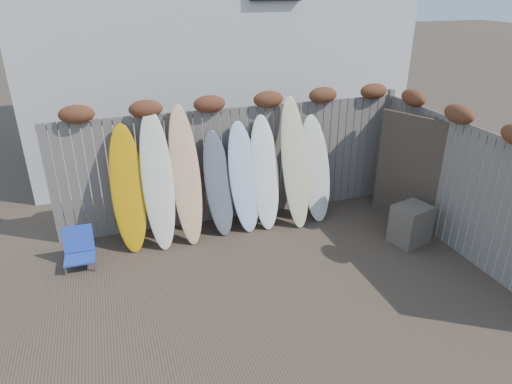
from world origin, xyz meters
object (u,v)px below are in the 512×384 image
object	(u,v)px
wooden_crate	(411,224)
surfboard_0	(128,189)
beach_chair	(79,248)
lattice_panel	(410,171)

from	to	relation	value
wooden_crate	surfboard_0	size ratio (longest dim) A/B	0.32
wooden_crate	surfboard_0	bearing A→B (deg)	162.35
beach_chair	wooden_crate	distance (m)	5.17
beach_chair	surfboard_0	world-z (taller)	surfboard_0
wooden_crate	lattice_panel	size ratio (longest dim) A/B	0.34
wooden_crate	surfboard_0	distance (m)	4.52
beach_chair	lattice_panel	world-z (taller)	lattice_panel
wooden_crate	lattice_panel	world-z (taller)	lattice_panel
beach_chair	surfboard_0	bearing A→B (deg)	23.82
beach_chair	lattice_panel	xyz separation A→B (m)	(5.42, -0.34, 0.68)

